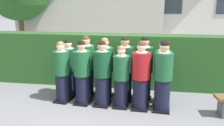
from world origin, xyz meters
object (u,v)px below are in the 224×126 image
object	(u,v)px
student_rear_row_1	(87,68)
student_rear_row_4	(144,71)
student_rear_row_2	(105,70)
student_front_row_5	(163,78)
student_in_red_blazer	(141,77)
student_rear_row_5	(162,74)
student_front_row_3	(121,78)
student_rear_row_3	(125,70)
student_front_row_2	(102,75)
student_front_row_0	(62,73)
student_front_row_1	(82,74)
student_rear_row_0	(69,69)

from	to	relation	value
student_rear_row_1	student_rear_row_4	xyz separation A→B (m)	(1.54, -0.08, 0.01)
student_rear_row_2	student_front_row_5	bearing A→B (deg)	-20.37
student_in_red_blazer	student_rear_row_5	size ratio (longest dim) A/B	1.02
student_rear_row_1	student_rear_row_4	distance (m)	1.54
student_rear_row_2	student_rear_row_1	bearing A→B (deg)	175.80
student_front_row_3	student_rear_row_3	bearing A→B (deg)	85.59
student_front_row_2	student_rear_row_4	size ratio (longest dim) A/B	0.96
student_in_red_blazer	student_front_row_5	distance (m)	0.51
student_rear_row_2	student_front_row_2	bearing A→B (deg)	-87.58
student_in_red_blazer	student_rear_row_5	bearing A→B (deg)	39.90
student_rear_row_2	student_rear_row_5	distance (m)	1.50
student_front_row_0	student_rear_row_4	distance (m)	2.11
student_in_red_blazer	student_rear_row_1	distance (m)	1.59
student_front_row_0	student_rear_row_1	world-z (taller)	student_rear_row_1
student_front_row_1	student_front_row_2	xyz separation A→B (m)	(0.52, -0.02, 0.01)
student_front_row_1	student_rear_row_1	bearing A→B (deg)	91.88
student_front_row_2	student_rear_row_5	bearing A→B (deg)	14.27
student_in_red_blazer	student_rear_row_5	distance (m)	0.68
student_rear_row_3	student_front_row_5	bearing A→B (deg)	-28.13
student_front_row_1	student_front_row_3	distance (m)	1.00
student_front_row_1	student_rear_row_0	xyz separation A→B (m)	(-0.51, 0.46, -0.02)
student_in_red_blazer	student_rear_row_0	world-z (taller)	student_in_red_blazer
student_rear_row_1	student_rear_row_2	bearing A→B (deg)	-4.20
student_front_row_1	student_rear_row_5	xyz separation A→B (m)	(2.00, 0.35, 0.01)
student_rear_row_1	student_rear_row_3	size ratio (longest dim) A/B	0.99
student_in_red_blazer	student_rear_row_3	world-z (taller)	student_rear_row_3
student_in_red_blazer	student_front_row_5	size ratio (longest dim) A/B	0.99
student_front_row_2	student_front_row_0	bearing A→B (deg)	176.20
student_front_row_3	student_rear_row_1	world-z (taller)	student_rear_row_1
student_rear_row_3	student_rear_row_1	bearing A→B (deg)	175.69
student_front_row_0	student_front_row_2	size ratio (longest dim) A/B	0.97
student_rear_row_0	student_rear_row_4	size ratio (longest dim) A/B	0.92
student_front_row_1	student_front_row_5	distance (m)	1.99
student_rear_row_3	student_rear_row_4	size ratio (longest dim) A/B	0.99
student_front_row_2	student_front_row_3	world-z (taller)	student_front_row_2
student_front_row_3	student_rear_row_2	distance (m)	0.71
student_front_row_1	student_in_red_blazer	distance (m)	1.47
student_rear_row_2	student_rear_row_5	world-z (taller)	student_rear_row_2
student_front_row_1	student_rear_row_3	bearing A→B (deg)	21.42
student_in_red_blazer	student_rear_row_0	distance (m)	2.05
student_front_row_2	student_in_red_blazer	size ratio (longest dim) A/B	0.99
student_front_row_0	student_front_row_5	size ratio (longest dim) A/B	0.95
student_front_row_2	student_rear_row_5	size ratio (longest dim) A/B	1.00
student_front_row_0	student_rear_row_0	distance (m)	0.42
student_front_row_1	student_rear_row_0	world-z (taller)	student_front_row_1
student_front_row_0	student_in_red_blazer	size ratio (longest dim) A/B	0.96
student_front_row_1	student_rear_row_1	world-z (taller)	student_rear_row_1
student_front_row_3	student_rear_row_3	size ratio (longest dim) A/B	0.91
student_rear_row_2	student_front_row_3	bearing A→B (deg)	-45.20
student_front_row_0	student_rear_row_4	world-z (taller)	student_rear_row_4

